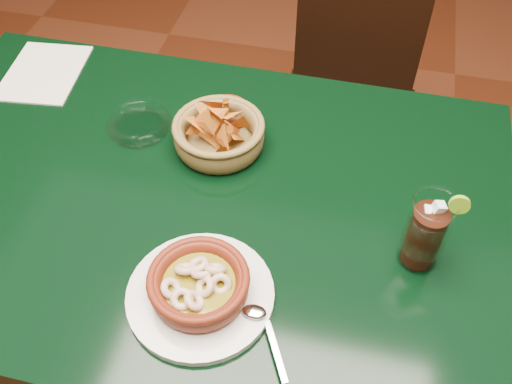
% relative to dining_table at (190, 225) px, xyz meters
% --- Properties ---
extents(ground, '(7.00, 7.00, 0.00)m').
position_rel_dining_table_xyz_m(ground, '(0.00, 0.00, -0.65)').
color(ground, '#471C0C').
rests_on(ground, ground).
extents(dining_table, '(1.20, 0.80, 0.75)m').
position_rel_dining_table_xyz_m(dining_table, '(0.00, 0.00, 0.00)').
color(dining_table, black).
rests_on(dining_table, ground).
extents(dining_chair, '(0.40, 0.40, 0.84)m').
position_rel_dining_table_xyz_m(dining_chair, '(0.24, 0.70, -0.19)').
color(dining_chair, black).
rests_on(dining_chair, ground).
extents(shrimp_plate, '(0.28, 0.24, 0.08)m').
position_rel_dining_table_xyz_m(shrimp_plate, '(0.09, -0.21, 0.13)').
color(shrimp_plate, silver).
rests_on(shrimp_plate, dining_table).
extents(chip_basket, '(0.21, 0.21, 0.13)m').
position_rel_dining_table_xyz_m(chip_basket, '(0.03, 0.13, 0.13)').
color(chip_basket, olive).
rests_on(chip_basket, dining_table).
extents(guacamole_ramekin, '(0.11, 0.11, 0.04)m').
position_rel_dining_table_xyz_m(guacamole_ramekin, '(0.02, 0.21, 0.12)').
color(guacamole_ramekin, '#54180A').
rests_on(guacamole_ramekin, dining_table).
extents(cola_drink, '(0.14, 0.14, 0.17)m').
position_rel_dining_table_xyz_m(cola_drink, '(0.43, -0.05, 0.17)').
color(cola_drink, white).
rests_on(cola_drink, dining_table).
extents(glass_ashtray, '(0.14, 0.14, 0.03)m').
position_rel_dining_table_xyz_m(glass_ashtray, '(-0.15, 0.14, 0.11)').
color(glass_ashtray, white).
rests_on(glass_ashtray, dining_table).
extents(paper_menu, '(0.19, 0.24, 0.00)m').
position_rel_dining_table_xyz_m(paper_menu, '(-0.43, 0.27, 0.10)').
color(paper_menu, beige).
rests_on(paper_menu, dining_table).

